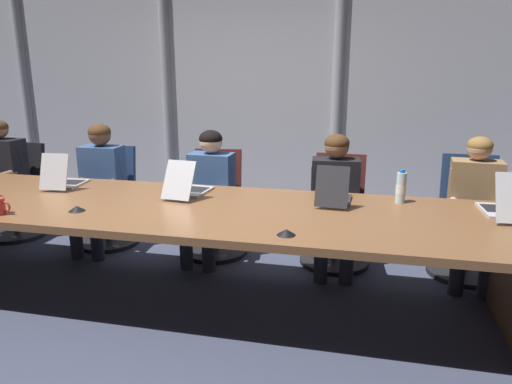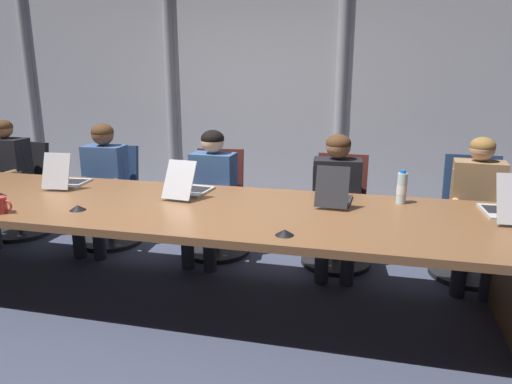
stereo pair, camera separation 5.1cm
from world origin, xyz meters
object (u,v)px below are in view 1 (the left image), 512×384
Objects in this scene: person_left_mid at (99,179)px; person_right_mid at (335,194)px; laptop_left_mid at (64,180)px; person_center at (208,187)px; office_chair_center at (216,215)px; office_chair_right_end at (467,231)px; person_right_end at (475,203)px; office_chair_left_end at (18,201)px; office_chair_right_mid at (336,223)px; office_chair_left_mid at (109,208)px; conference_mic_right_side at (286,232)px; laptop_right_end at (504,207)px; water_bottle_secondary at (401,188)px; conference_mic_middle at (77,209)px; laptop_center at (189,188)px; laptop_right_mid at (334,196)px.

person_left_mid reaches higher than person_right_mid.
person_center is (1.02, 0.55, -0.14)m from laptop_left_mid.
person_center is at bearing -9.90° from office_chair_center.
office_chair_right_end is 0.85× the size of person_center.
office_chair_left_end is at bearing -86.90° from person_right_end.
person_left_mid is at bearing -83.29° from office_chair_right_mid.
laptop_left_mid is 3.23m from person_right_end.
office_chair_right_mid reaches higher than office_chair_left_mid.
office_chair_left_mid is 2.46m from conference_mic_right_side.
person_left_mid is at bearing -87.24° from office_chair_right_end.
laptop_right_end is 2.01× the size of water_bottle_secondary.
laptop_right_end is 2.79m from conference_mic_middle.
laptop_right_mid is (1.08, 0.00, 0.00)m from laptop_center.
office_chair_center reaches higher than conference_mic_right_side.
laptop_right_mid reaches higher than water_bottle_secondary.
laptop_center is 2.28m from office_chair_left_end.
office_chair_right_mid reaches higher than conference_mic_middle.
person_center is (-1.11, 0.55, -0.14)m from laptop_right_mid.
conference_mic_middle is (-0.55, -1.11, 0.10)m from person_center.
laptop_right_end reaches higher than office_chair_right_mid.
office_chair_right_end is at bearing 90.81° from person_left_mid.
laptop_right_end reaches higher than office_chair_center.
person_right_end is at bearing 84.32° from office_chair_left_mid.
person_left_mid is at bearing 2.92° from office_chair_left_mid.
laptop_left_mid is 0.45× the size of office_chair_center.
laptop_right_mid is 0.43× the size of office_chair_right_mid.
person_right_mid is (-1.10, 0.60, -0.14)m from laptop_right_end.
person_right_end is at bearing 79.17° from office_chair_center.
office_chair_center reaches higher than office_chair_left_mid.
office_chair_right_end is 0.97m from water_bottle_secondary.
person_center is 4.77× the size of water_bottle_secondary.
office_chair_center is 0.80× the size of person_left_mid.
person_right_mid is (2.16, -0.16, 0.31)m from office_chair_left_mid.
office_chair_left_mid is at bearing 75.27° from laptop_right_mid.
office_chair_right_end is 3.24m from person_left_mid.
water_bottle_secondary is (0.46, -0.58, 0.49)m from office_chair_right_mid.
water_bottle_secondary is (-0.60, -0.59, 0.48)m from office_chair_right_end.
conference_mic_middle is (-1.66, -0.56, -0.04)m from laptop_right_mid.
person_left_mid is (-3.22, -0.16, 0.31)m from office_chair_right_end.
laptop_right_end is 0.52× the size of office_chair_center.
water_bottle_secondary is at bearing 87.91° from office_chair_left_end.
conference_mic_middle is (-2.70, -1.11, 0.10)m from person_right_end.
conference_mic_right_side is (-0.68, -0.84, -0.09)m from water_bottle_secondary.
office_chair_left_mid is 1.13m from person_center.
laptop_left_mid is 1.35m from office_chair_left_end.
water_bottle_secondary is at bearing 51.02° from conference_mic_right_side.
water_bottle_secondary is (2.59, 0.12, 0.05)m from laptop_left_mid.
person_center is (2.09, -0.16, 0.30)m from office_chair_left_end.
person_center reaches higher than conference_mic_right_side.
office_chair_center is 0.34m from person_center.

